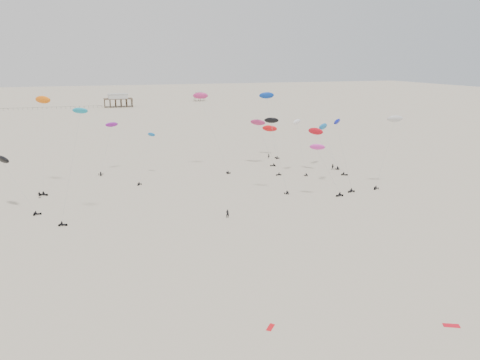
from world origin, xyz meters
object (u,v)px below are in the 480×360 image
object	(u,v)px
rig_8	(325,163)
spectator_0	(228,218)
pavilion_main	(118,101)
pavilion_small	(199,97)
rig_0	(108,140)
rig_4	(43,121)

from	to	relation	value
rig_8	spectator_0	size ratio (longest dim) A/B	6.32
pavilion_main	pavilion_small	size ratio (longest dim) A/B	2.33
rig_0	rig_8	world-z (taller)	rig_0
pavilion_small	rig_0	bearing A→B (deg)	-109.92
rig_8	pavilion_main	bearing A→B (deg)	-8.52
rig_4	rig_8	bearing A→B (deg)	103.23
pavilion_main	spectator_0	size ratio (longest dim) A/B	9.03
rig_4	spectator_0	xyz separation A→B (m)	(40.49, -40.02, -19.24)
rig_4	rig_8	distance (m)	77.29
pavilion_small	rig_0	xyz separation A→B (m)	(-88.31, -243.67, 6.90)
pavilion_main	pavilion_small	bearing A→B (deg)	23.20
rig_8	rig_4	bearing A→B (deg)	49.30
pavilion_small	pavilion_main	bearing A→B (deg)	-156.80
rig_0	rig_4	world-z (taller)	rig_4
pavilion_main	rig_4	world-z (taller)	rig_4
rig_4	rig_0	bearing A→B (deg)	168.36
pavilion_main	spectator_0	bearing A→B (deg)	-88.97
pavilion_small	rig_8	bearing A→B (deg)	-97.08
rig_0	rig_8	xyz separation A→B (m)	(52.23, -46.85, -1.25)
spectator_0	rig_4	bearing A→B (deg)	-24.44
rig_0	spectator_0	world-z (taller)	rig_0
pavilion_main	rig_8	world-z (taller)	rig_8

